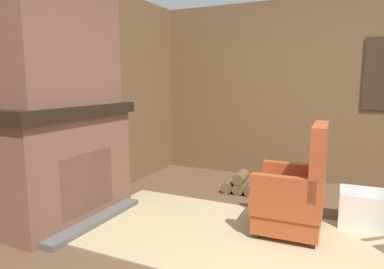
{
  "coord_description": "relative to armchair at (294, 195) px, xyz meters",
  "views": [
    {
      "loc": [
        0.27,
        -2.55,
        1.43
      ],
      "look_at": [
        -1.18,
        0.51,
        0.9
      ],
      "focal_mm": 32.0,
      "sensor_mm": 36.0,
      "label": 1
    }
  ],
  "objects": [
    {
      "name": "wood_panel_wall_back",
      "position": [
        0.19,
        1.91,
        0.91
      ],
      "size": [
        5.61,
        0.09,
        2.56
      ],
      "color": "brown",
      "rests_on": "ground"
    },
    {
      "name": "laundry_basket",
      "position": [
        0.63,
        0.48,
        -0.2
      ],
      "size": [
        0.52,
        0.41,
        0.36
      ],
      "rotation": [
        0.0,
        0.0,
        0.03
      ],
      "color": "white",
      "rests_on": "ground"
    },
    {
      "name": "oil_lamp_vase",
      "position": [
        -2.17,
        -1.11,
        0.9
      ],
      "size": [
        0.11,
        0.11,
        0.23
      ],
      "color": "#B24C42",
      "rests_on": "fireplace_hearth"
    },
    {
      "name": "armchair",
      "position": [
        0.0,
        0.0,
        0.0
      ],
      "size": [
        0.64,
        0.65,
        1.06
      ],
      "rotation": [
        0.0,
        0.0,
        3.18
      ],
      "color": "#A84723",
      "rests_on": "ground"
    },
    {
      "name": "storage_case",
      "position": [
        -2.17,
        -0.31,
        0.89
      ],
      "size": [
        0.14,
        0.27,
        0.15
      ],
      "color": "gray",
      "rests_on": "fireplace_hearth"
    },
    {
      "name": "chimney_breast",
      "position": [
        -2.12,
        -0.62,
        1.49
      ],
      "size": [
        0.37,
        1.24,
        1.35
      ],
      "color": "brown",
      "rests_on": "fireplace_hearth"
    },
    {
      "name": "area_rug",
      "position": [
        -0.27,
        -0.31,
        -0.37
      ],
      "size": [
        3.47,
        1.56,
        0.01
      ],
      "color": "tan",
      "rests_on": "ground"
    },
    {
      "name": "wood_panel_wall_left",
      "position": [
        -2.36,
        -0.62,
        0.9
      ],
      "size": [
        0.06,
        5.61,
        2.56
      ],
      "color": "brown",
      "rests_on": "ground"
    },
    {
      "name": "decorative_plate_on_mantel",
      "position": [
        -2.19,
        -0.65,
        0.94
      ],
      "size": [
        0.07,
        0.26,
        0.26
      ],
      "color": "#336093",
      "rests_on": "fireplace_hearth"
    },
    {
      "name": "fireplace_hearth",
      "position": [
        -2.11,
        -0.62,
        0.22
      ],
      "size": [
        0.63,
        1.51,
        1.19
      ],
      "color": "brown",
      "rests_on": "ground"
    },
    {
      "name": "firewood_stack",
      "position": [
        -0.82,
        0.98,
        -0.27
      ],
      "size": [
        0.46,
        0.36,
        0.27
      ],
      "rotation": [
        0.0,
        0.0,
        0.05
      ],
      "color": "brown",
      "rests_on": "ground"
    }
  ]
}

